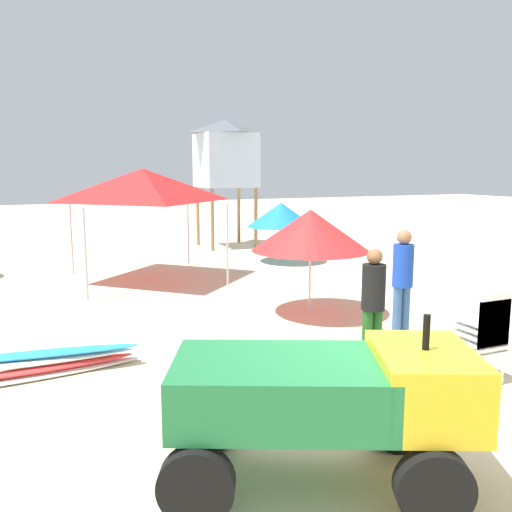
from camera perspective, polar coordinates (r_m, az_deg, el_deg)
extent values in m
plane|color=beige|center=(6.14, 13.51, -17.02)|extent=(80.00, 80.00, 0.00)
cube|color=#1E6B38|center=(4.72, 2.56, -13.71)|extent=(2.09, 1.75, 0.50)
cube|color=gold|center=(4.88, 17.16, -12.69)|extent=(1.19, 1.33, 0.60)
cylinder|color=black|center=(4.73, 17.42, -7.62)|extent=(0.08, 0.08, 0.30)
cylinder|color=black|center=(5.59, 14.73, -16.38)|extent=(0.62, 0.41, 0.60)
cylinder|color=black|center=(4.66, 18.15, -22.09)|extent=(0.62, 0.41, 0.60)
cylinder|color=black|center=(5.47, -4.77, -16.71)|extent=(0.62, 0.41, 0.60)
cylinder|color=black|center=(4.51, -6.28, -22.78)|extent=(0.62, 0.41, 0.60)
cube|color=white|center=(7.53, 22.27, -8.88)|extent=(0.48, 0.48, 0.04)
cube|color=white|center=(7.33, 23.61, -7.82)|extent=(0.48, 0.04, 0.40)
cube|color=white|center=(7.50, 22.32, -8.23)|extent=(0.48, 0.48, 0.04)
cube|color=white|center=(7.30, 23.65, -7.14)|extent=(0.48, 0.04, 0.40)
cube|color=white|center=(7.48, 22.36, -7.57)|extent=(0.48, 0.48, 0.04)
cube|color=white|center=(7.28, 23.70, -6.46)|extent=(0.48, 0.04, 0.40)
cube|color=white|center=(7.45, 22.40, -6.91)|extent=(0.48, 0.48, 0.04)
cube|color=white|center=(7.26, 23.74, -5.78)|extent=(0.48, 0.04, 0.40)
cube|color=white|center=(7.43, 22.44, -6.24)|extent=(0.48, 0.48, 0.04)
cube|color=white|center=(7.24, 23.79, -5.09)|extent=(0.48, 0.04, 0.40)
cylinder|color=white|center=(7.88, 22.15, -9.83)|extent=(0.04, 0.04, 0.42)
cylinder|color=white|center=(7.60, 19.89, -10.41)|extent=(0.04, 0.04, 0.42)
cylinder|color=white|center=(7.62, 24.44, -10.65)|extent=(0.04, 0.04, 0.42)
cylinder|color=white|center=(7.32, 22.19, -11.29)|extent=(0.04, 0.04, 0.42)
ellipsoid|color=white|center=(7.74, -20.83, -11.42)|extent=(2.47, 0.56, 0.08)
ellipsoid|color=red|center=(7.73, -20.63, -10.83)|extent=(2.17, 0.44, 0.08)
ellipsoid|color=white|center=(7.75, -21.62, -10.19)|extent=(2.51, 0.34, 0.08)
ellipsoid|color=#268CCC|center=(7.78, -21.77, -9.52)|extent=(2.59, 0.56, 0.08)
cylinder|color=#194C19|center=(7.65, 11.55, -8.44)|extent=(0.14, 0.14, 0.79)
cylinder|color=#194C19|center=(7.74, 12.53, -8.27)|extent=(0.14, 0.14, 0.79)
cylinder|color=black|center=(7.52, 12.22, -3.21)|extent=(0.32, 0.32, 0.62)
sphere|color=brown|center=(7.44, 12.33, -0.06)|extent=(0.21, 0.21, 0.21)
cylinder|color=#33598C|center=(8.92, 14.55, -5.83)|extent=(0.14, 0.14, 0.85)
cylinder|color=#33598C|center=(9.01, 15.35, -5.70)|extent=(0.14, 0.14, 0.85)
cylinder|color=#193FB2|center=(8.80, 15.16, -0.97)|extent=(0.32, 0.32, 0.67)
sphere|color=#9E6B47|center=(8.74, 15.28, 1.94)|extent=(0.23, 0.23, 0.23)
cylinder|color=#B2B2B7|center=(11.63, -17.43, 0.20)|extent=(0.05, 0.05, 1.92)
cylinder|color=#B2B2B7|center=(12.35, -3.01, 1.10)|extent=(0.05, 0.05, 1.92)
cylinder|color=#B2B2B7|center=(14.69, -18.78, 1.91)|extent=(0.05, 0.05, 1.92)
cylinder|color=#B2B2B7|center=(15.26, -7.12, 2.58)|extent=(0.05, 0.05, 1.92)
pyramid|color=red|center=(13.28, -11.77, 7.32)|extent=(3.10, 3.10, 0.78)
cylinder|color=olive|center=(17.90, -4.60, 3.81)|extent=(0.12, 0.12, 2.05)
cylinder|color=olive|center=(18.46, -0.01, 4.00)|extent=(0.12, 0.12, 2.05)
cylinder|color=olive|center=(19.37, -6.12, 4.19)|extent=(0.12, 0.12, 2.05)
cylinder|color=olive|center=(19.90, -1.82, 4.37)|extent=(0.12, 0.12, 2.05)
cube|color=silver|center=(18.82, -3.19, 9.96)|extent=(1.80, 1.80, 1.80)
pyramid|color=#4C5156|center=(18.87, -3.22, 13.37)|extent=(1.98, 1.98, 0.45)
cylinder|color=beige|center=(15.72, 2.64, 2.48)|extent=(0.04, 0.04, 1.72)
cone|color=blue|center=(15.67, 2.65, 4.35)|extent=(1.98, 1.98, 0.69)
cylinder|color=beige|center=(10.05, 5.68, -0.68)|extent=(0.04, 0.04, 1.95)
cone|color=red|center=(9.96, 5.74, 2.71)|extent=(2.16, 2.16, 0.76)
cube|color=white|center=(7.47, -1.15, -10.38)|extent=(0.51, 0.34, 0.37)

